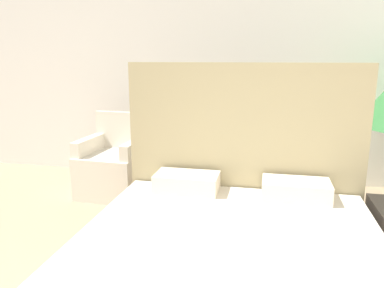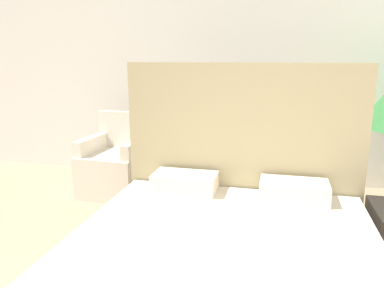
% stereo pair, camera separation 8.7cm
% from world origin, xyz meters
% --- Properties ---
extents(wall_back, '(10.00, 0.06, 2.90)m').
position_xyz_m(wall_back, '(0.00, 3.99, 1.45)').
color(wall_back, white).
rests_on(wall_back, ground_plane).
extents(bed, '(1.88, 2.17, 1.45)m').
position_xyz_m(bed, '(0.35, 1.39, 0.28)').
color(bed, '#4C4238').
rests_on(bed, ground_plane).
extents(armchair_near_window_left, '(0.69, 0.69, 0.88)m').
position_xyz_m(armchair_near_window_left, '(-1.11, 3.14, 0.29)').
color(armchair_near_window_left, beige).
rests_on(armchair_near_window_left, ground_plane).
extents(armchair_near_window_right, '(0.68, 0.68, 0.88)m').
position_xyz_m(armchair_near_window_right, '(-0.18, 3.14, 0.29)').
color(armchair_near_window_right, beige).
rests_on(armchair_near_window_right, ground_plane).
extents(side_table, '(0.32, 0.32, 0.45)m').
position_xyz_m(side_table, '(-0.64, 3.16, 0.22)').
color(side_table, brown).
rests_on(side_table, ground_plane).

